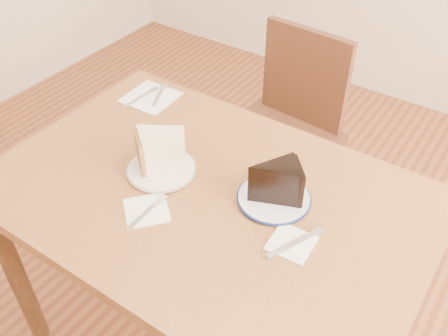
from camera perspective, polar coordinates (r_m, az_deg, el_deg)
table at (r=1.44m, az=-1.91°, el=-5.59°), size 1.20×0.80×0.75m
chair_far at (r=2.03m, az=6.64°, el=4.08°), size 0.47×0.47×0.88m
plate_cream at (r=1.44m, az=-7.15°, el=-0.18°), size 0.19×0.19×0.01m
plate_navy at (r=1.35m, az=5.71°, el=-3.47°), size 0.19×0.19×0.01m
carrot_cake at (r=1.42m, az=-6.94°, el=2.27°), size 0.15×0.15×0.11m
chocolate_cake at (r=1.30m, az=5.49°, el=-1.82°), size 0.16×0.15×0.10m
napkin_cream at (r=1.33m, az=-8.83°, el=-4.79°), size 0.16×0.16×0.00m
napkin_navy at (r=1.25m, az=7.72°, el=-8.50°), size 0.11×0.11×0.00m
napkin_spare at (r=1.76m, az=-8.37°, el=8.01°), size 0.17×0.17×0.00m
fork_cream at (r=1.32m, az=-8.71°, el=-4.94°), size 0.02×0.14×0.00m
knife_navy at (r=1.24m, az=8.14°, el=-8.47°), size 0.08×0.16×0.00m
fork_spare at (r=1.76m, az=-7.41°, el=8.28°), size 0.07×0.13×0.00m
knife_spare at (r=1.76m, az=-9.50°, el=7.94°), size 0.02×0.16×0.00m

